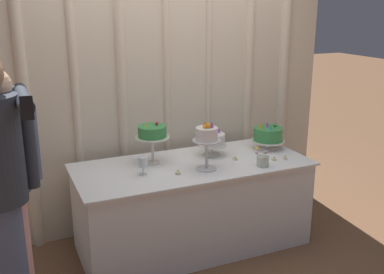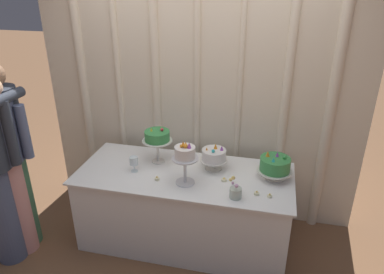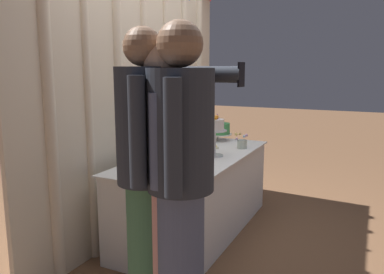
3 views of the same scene
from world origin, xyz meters
TOP-DOWN VIEW (x-y plane):
  - ground_plane at (0.00, 0.00)m, footprint 24.00×24.00m
  - draped_curtain at (0.01, 0.66)m, footprint 3.19×0.16m
  - cake_table at (0.00, 0.10)m, footprint 1.93×0.84m
  - cake_display_leftmost at (-0.29, 0.24)m, footprint 0.28×0.28m
  - cake_display_midleft at (0.05, -0.06)m, footprint 0.23×0.23m
  - cake_display_midright at (0.24, 0.23)m, footprint 0.25×0.25m
  - cake_display_rightmost at (0.78, 0.19)m, footprint 0.30×0.30m
  - wine_glass at (-0.45, 0.03)m, footprint 0.07×0.07m
  - flower_vase at (0.49, -0.18)m, footprint 0.11×0.13m
  - tealight_far_left at (-0.20, -0.07)m, footprint 0.04×0.04m
  - tealight_near_left at (0.37, 0.05)m, footprint 0.05×0.05m
  - tealight_near_right at (0.66, -0.10)m, footprint 0.04×0.04m
  - tealight_far_right at (0.76, -0.11)m, footprint 0.04×0.04m
  - guest_man_dark_suit at (-1.43, -0.38)m, footprint 0.44×0.39m

SIDE VIEW (x-z plane):
  - ground_plane at x=0.00m, z-range 0.00..0.00m
  - cake_table at x=0.00m, z-range 0.00..0.74m
  - tealight_near_left at x=0.37m, z-range 0.74..0.77m
  - tealight_far_right at x=0.76m, z-range 0.74..0.77m
  - tealight_near_right at x=0.66m, z-range 0.74..0.77m
  - tealight_far_left at x=-0.20m, z-range 0.74..0.77m
  - flower_vase at x=0.49m, z-range 0.71..0.88m
  - wine_glass at x=-0.45m, z-range 0.77..0.92m
  - cake_display_rightmost at x=0.78m, z-range 0.75..0.99m
  - cake_display_midright at x=0.24m, z-range 0.76..1.00m
  - guest_man_dark_suit at x=-1.43m, z-range 0.10..1.77m
  - cake_display_leftmost at x=-0.29m, z-range 0.82..1.17m
  - cake_display_midleft at x=0.05m, z-range 0.81..1.20m
  - draped_curtain at x=0.01m, z-range 0.09..2.85m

